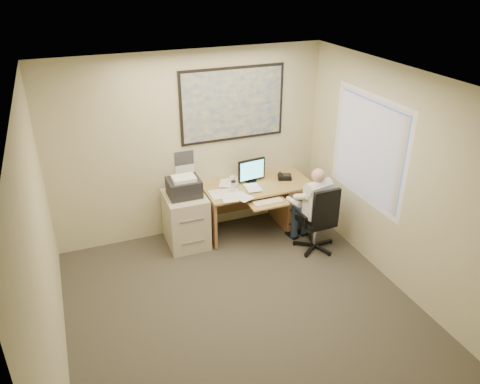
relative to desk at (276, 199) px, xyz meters
name	(u,v)px	position (x,y,z in m)	size (l,w,h in m)	color
room_shell	(251,220)	(-1.23, -1.90, 0.91)	(4.00, 4.50, 2.70)	#36332A
desk	(276,199)	(0.00, 0.00, 0.00)	(1.60, 0.97, 1.10)	#AC8C49
world_map	(233,104)	(-0.58, 0.33, 1.46)	(1.56, 0.03, 1.06)	#1E4C93
wall_calendar	(185,165)	(-1.33, 0.34, 0.64)	(0.28, 0.01, 0.42)	white
window_blinds	(368,149)	(0.74, -1.10, 1.11)	(0.06, 1.40, 1.30)	beige
filing_cabinet	(186,215)	(-1.45, -0.03, 0.02)	(0.57, 0.68, 1.08)	#BDB498
office_chair	(317,231)	(0.23, -0.87, -0.14)	(0.63, 0.63, 1.02)	black
person	(316,209)	(0.23, -0.79, 0.18)	(0.50, 0.71, 1.23)	white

